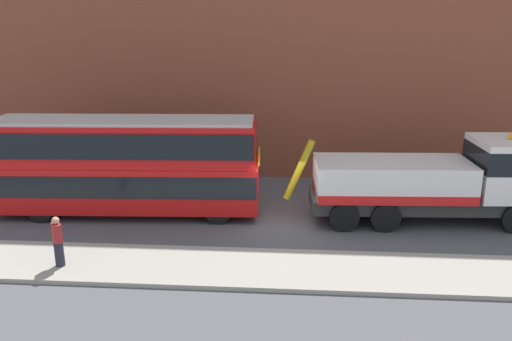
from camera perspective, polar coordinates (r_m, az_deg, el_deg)
ground_plane at (r=21.01m, az=3.09°, el=-5.76°), size 120.00×120.00×0.00m
near_kerb at (r=17.16m, az=2.82°, el=-10.86°), size 60.00×2.80×0.15m
building_facade at (r=26.23m, az=3.67°, el=16.75°), size 60.00×1.50×16.00m
recovery_tow_truck at (r=21.78m, az=19.34°, el=-0.97°), size 10.20×3.07×3.67m
double_decker_bus at (r=21.92m, az=-14.22°, el=0.87°), size 11.13×3.08×4.06m
pedestrian_onlooker at (r=18.04m, az=-21.08°, el=-7.41°), size 0.44×0.48×1.71m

